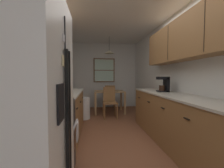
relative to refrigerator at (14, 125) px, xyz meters
name	(u,v)px	position (x,y,z in m)	size (l,w,h in m)	color
ground_plane	(113,130)	(0.96, 2.17, -0.88)	(12.00, 12.00, 0.00)	brown
wall_left	(49,74)	(-0.39, 2.17, 0.40)	(0.10, 9.00, 2.55)	silver
wall_right	(169,74)	(2.31, 2.17, 0.40)	(0.10, 9.00, 2.55)	silver
wall_back	(104,75)	(0.96, 4.82, 0.40)	(4.40, 0.10, 2.55)	silver
ceiling_slab	(113,14)	(0.96, 2.17, 1.71)	(4.40, 9.00, 0.08)	white
refrigerator	(14,125)	(0.00, 0.00, 0.00)	(0.70, 0.79, 1.76)	white
stove_range	(45,140)	(-0.03, 0.71, -0.41)	(0.66, 0.59, 1.10)	black
microwave_over_range	(32,30)	(-0.15, 0.71, 0.85)	(0.39, 0.58, 0.36)	white
counter_left	(65,114)	(-0.04, 1.96, -0.43)	(0.64, 1.90, 0.90)	olive
upper_cabinets_left	(56,41)	(-0.18, 1.91, 1.02)	(0.33, 1.98, 0.66)	olive
counter_right	(180,122)	(1.96, 1.18, -0.43)	(0.64, 3.08, 0.90)	olive
upper_cabinets_right	(192,36)	(2.10, 1.13, 0.98)	(0.33, 2.76, 0.71)	olive
dining_table	(109,94)	(1.07, 3.82, -0.26)	(0.99, 0.70, 0.74)	#A87F51
dining_chair_near	(110,101)	(1.02, 3.26, -0.38)	(0.41, 0.41, 0.90)	olive
dining_chair_far	(110,96)	(1.15, 4.38, -0.38)	(0.42, 0.42, 0.90)	olive
pendant_light	(109,52)	(1.07, 3.82, 1.17)	(0.33, 0.33, 0.56)	black
back_window	(104,70)	(0.97, 4.75, 0.60)	(0.83, 0.05, 0.94)	brown
trash_bin	(84,108)	(0.26, 3.20, -0.57)	(0.35, 0.35, 0.61)	white
storage_canister	(57,90)	(-0.04, 1.37, 0.12)	(0.13, 0.13, 0.20)	#D84C19
dish_towel	(77,131)	(0.32, 0.86, -0.38)	(0.02, 0.16, 0.24)	white
coffee_maker	(164,84)	(2.00, 1.82, 0.19)	(0.22, 0.18, 0.31)	black
table_serving_bowl	(106,90)	(0.95, 3.78, -0.11)	(0.16, 0.16, 0.06)	#E0D14C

